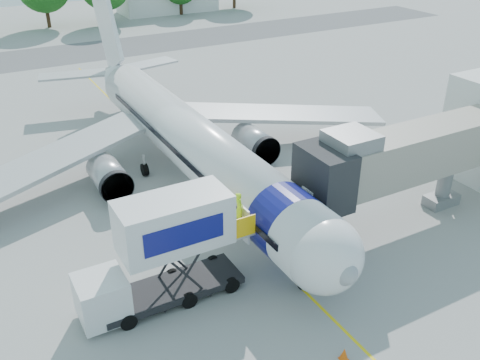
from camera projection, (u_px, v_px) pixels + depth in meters
ground at (216, 204)px, 34.21m from camera, size 160.00×160.00×0.00m
guidance_line at (216, 204)px, 34.21m from camera, size 0.15×70.00×0.01m
taxiway_strip at (65, 54)px, 66.64m from camera, size 120.00×10.00×0.01m
aircraft at (188, 139)px, 36.01m from camera, size 34.17×37.73×11.35m
jet_bridge at (397, 158)px, 30.18m from camera, size 13.90×3.20×6.60m
catering_hiloader at (163, 253)px, 24.82m from camera, size 8.52×2.44×5.50m
safety_cone_a at (344, 354)px, 22.60m from camera, size 0.38×0.38×0.61m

